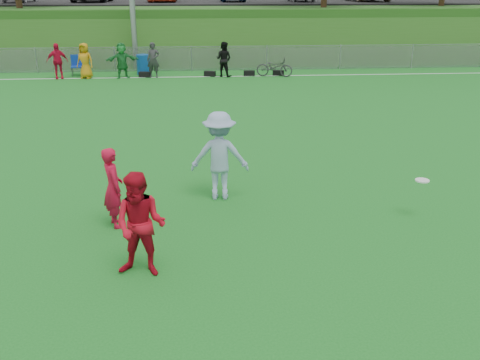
{
  "coord_description": "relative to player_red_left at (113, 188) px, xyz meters",
  "views": [
    {
      "loc": [
        0.25,
        -8.8,
        4.43
      ],
      "look_at": [
        1.0,
        0.5,
        0.97
      ],
      "focal_mm": 40.0,
      "sensor_mm": 36.0,
      "label": 1
    }
  ],
  "objects": [
    {
      "name": "recycling_bin",
      "position": [
        -1.05,
        18.22,
        -0.29
      ],
      "size": [
        0.85,
        0.85,
        0.99
      ],
      "primitive_type": "cylinder",
      "rotation": [
        0.0,
        0.0,
        -0.35
      ],
      "color": "#0E469A",
      "rests_on": "ground"
    },
    {
      "name": "berm",
      "position": [
        1.39,
        30.22,
        0.72
      ],
      "size": [
        120.0,
        18.0,
        3.0
      ],
      "primitive_type": "cube",
      "color": "#265A19",
      "rests_on": "ground"
    },
    {
      "name": "gear_bags",
      "position": [
        2.85,
        17.32,
        -0.65
      ],
      "size": [
        7.28,
        0.42,
        0.26
      ],
      "color": "black",
      "rests_on": "ground"
    },
    {
      "name": "parking_lot",
      "position": [
        1.39,
        32.22,
        2.27
      ],
      "size": [
        120.0,
        12.0,
        0.1
      ],
      "primitive_type": "cube",
      "color": "black",
      "rests_on": "berm"
    },
    {
      "name": "fence",
      "position": [
        1.39,
        19.22,
        -0.14
      ],
      "size": [
        58.0,
        0.06,
        1.3
      ],
      "color": "gray",
      "rests_on": "ground"
    },
    {
      "name": "player_red_center",
      "position": [
        0.69,
        -1.9,
        0.08
      ],
      "size": [
        0.97,
        0.83,
        1.72
      ],
      "primitive_type": "imported",
      "rotation": [
        0.0,
        0.0,
        -0.23
      ],
      "color": "red",
      "rests_on": "ground"
    },
    {
      "name": "ground",
      "position": [
        1.39,
        -0.78,
        -0.78
      ],
      "size": [
        120.0,
        120.0,
        0.0
      ],
      "primitive_type": "plane",
      "color": "#16691D",
      "rests_on": "ground"
    },
    {
      "name": "camp_chair",
      "position": [
        -4.33,
        18.05,
        -0.48
      ],
      "size": [
        0.65,
        0.66,
        1.02
      ],
      "rotation": [
        0.0,
        0.0,
        0.15
      ],
      "color": "#0E319B",
      "rests_on": "ground"
    },
    {
      "name": "frisbee",
      "position": [
        5.98,
        -0.11,
        0.01
      ],
      "size": [
        0.28,
        0.28,
        0.03
      ],
      "color": "silver",
      "rests_on": "ground"
    },
    {
      "name": "bicycle",
      "position": [
        5.51,
        17.02,
        -0.31
      ],
      "size": [
        1.9,
        1.13,
        0.94
      ],
      "primitive_type": "imported",
      "rotation": [
        0.0,
        0.0,
        1.27
      ],
      "color": "#2B2B2E",
      "rests_on": "ground"
    },
    {
      "name": "player_red_left",
      "position": [
        0.0,
        0.0,
        0.0
      ],
      "size": [
        0.57,
        0.67,
        1.57
      ],
      "primitive_type": "imported",
      "rotation": [
        0.0,
        0.0,
        1.96
      ],
      "color": "#BB0C2C",
      "rests_on": "ground"
    },
    {
      "name": "player_blue",
      "position": [
        2.07,
        1.25,
        0.17
      ],
      "size": [
        1.29,
        0.82,
        1.92
      ],
      "primitive_type": "imported",
      "rotation": [
        0.0,
        0.0,
        3.05
      ],
      "color": "#92ABCB",
      "rests_on": "ground"
    },
    {
      "name": "spectator_row",
      "position": [
        -1.58,
        17.22,
        0.06
      ],
      "size": [
        9.11,
        0.95,
        1.69
      ],
      "color": "red",
      "rests_on": "ground"
    },
    {
      "name": "sideline_far",
      "position": [
        1.39,
        17.22,
        -0.78
      ],
      "size": [
        60.0,
        0.1,
        0.01
      ],
      "primitive_type": "cube",
      "color": "white",
      "rests_on": "ground"
    }
  ]
}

